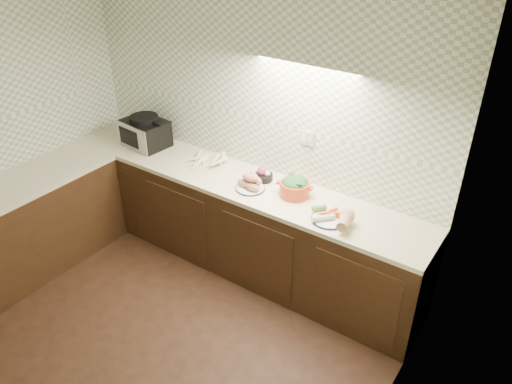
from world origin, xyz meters
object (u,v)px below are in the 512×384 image
Objects in this scene: toaster_oven at (145,132)px; veg_plate at (337,216)px; onion_bowl at (263,175)px; sweet_potato_plate at (251,183)px; dutch_oven at (295,187)px; parsnip_pile at (201,162)px.

veg_plate is at bearing 2.37° from toaster_oven.
veg_plate is at bearing -14.60° from onion_bowl.
sweet_potato_plate is 0.80× the size of dutch_oven.
dutch_oven is (0.99, 0.02, 0.06)m from parsnip_pile.
toaster_oven is at bearing 176.44° from veg_plate.
onion_bowl is (0.64, 0.09, 0.02)m from parsnip_pile.
onion_bowl is at bearing 156.28° from dutch_oven.
sweet_potato_plate is at bearing 178.10° from veg_plate.
sweet_potato_plate is 0.38m from dutch_oven.
veg_plate is (0.83, -0.21, 0.00)m from onion_bowl.
dutch_oven is (0.36, 0.12, 0.02)m from sweet_potato_plate.
onion_bowl is at bearing 89.78° from sweet_potato_plate.
sweet_potato_plate reaches higher than onion_bowl.
veg_plate is (1.46, -0.13, 0.02)m from parsnip_pile.
parsnip_pile is at bearing 5.29° from toaster_oven.
onion_bowl is 0.85m from veg_plate.
toaster_oven is 1.48× the size of dutch_oven.
veg_plate is (0.47, -0.15, -0.04)m from dutch_oven.
dutch_oven is at bearing 1.07° from parsnip_pile.
toaster_oven reaches higher than veg_plate.
onion_bowl is 0.37m from dutch_oven.
toaster_oven is 1.71m from dutch_oven.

